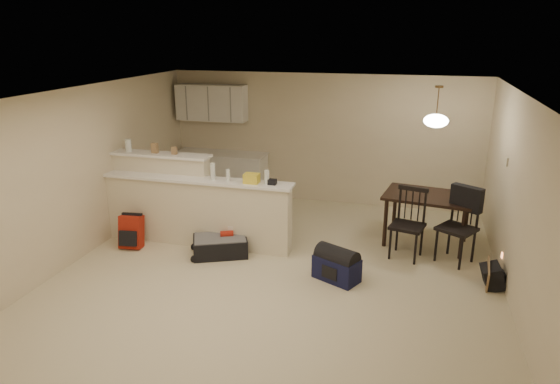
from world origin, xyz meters
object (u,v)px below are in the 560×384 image
(suitcase, at_px, (220,246))
(red_backpack, at_px, (131,232))
(black_daypack, at_px, (493,276))
(dining_chair_far, at_px, (457,227))
(dining_table, at_px, (428,201))
(dining_chair_near, at_px, (407,224))
(pendant_lamp, at_px, (436,120))
(navy_duffel, at_px, (337,269))

(suitcase, bearing_deg, red_backpack, 159.68)
(black_daypack, bearing_deg, dining_chair_far, 30.27)
(dining_table, xyz_separation_m, dining_chair_near, (-0.29, -0.60, -0.19))
(dining_chair_far, height_order, red_backpack, dining_chair_far)
(dining_table, relative_size, suitcase, 1.80)
(pendant_lamp, relative_size, dining_chair_far, 0.56)
(navy_duffel, bearing_deg, pendant_lamp, 79.54)
(dining_table, relative_size, navy_duffel, 2.37)
(dining_chair_far, distance_m, black_daypack, 0.90)
(red_backpack, bearing_deg, dining_chair_far, 1.94)
(black_daypack, bearing_deg, suitcase, 86.20)
(suitcase, bearing_deg, black_daypack, -24.29)
(dining_chair_near, height_order, suitcase, dining_chair_near)
(dining_chair_near, relative_size, black_daypack, 3.16)
(suitcase, bearing_deg, navy_duffel, -34.98)
(dining_chair_near, height_order, dining_chair_far, dining_chair_far)
(dining_chair_far, bearing_deg, red_backpack, -138.79)
(dining_chair_far, relative_size, red_backpack, 2.15)
(suitcase, bearing_deg, pendant_lamp, -2.09)
(pendant_lamp, xyz_separation_m, dining_chair_far, (0.41, -0.56, -1.44))
(suitcase, bearing_deg, dining_chair_near, -11.22)
(dining_chair_near, distance_m, dining_chair_far, 0.70)
(dining_chair_near, distance_m, suitcase, 2.82)
(navy_duffel, bearing_deg, dining_chair_far, 58.87)
(pendant_lamp, distance_m, dining_chair_near, 1.60)
(dining_table, xyz_separation_m, pendant_lamp, (0.00, 0.00, 1.27))
(navy_duffel, relative_size, black_daypack, 1.81)
(suitcase, height_order, red_backpack, red_backpack)
(red_backpack, bearing_deg, pendant_lamp, 9.59)
(suitcase, xyz_separation_m, black_daypack, (3.87, 0.00, 0.01))
(dining_chair_far, relative_size, black_daypack, 3.27)
(pendant_lamp, xyz_separation_m, dining_chair_near, (-0.29, -0.60, -1.46))
(red_backpack, bearing_deg, black_daypack, -5.94)
(pendant_lamp, bearing_deg, black_daypack, -54.98)
(navy_duffel, bearing_deg, suitcase, -164.43)
(suitcase, distance_m, red_backpack, 1.45)
(pendant_lamp, bearing_deg, suitcase, -157.80)
(dining_chair_far, relative_size, suitcase, 1.37)
(pendant_lamp, relative_size, red_backpack, 1.21)
(pendant_lamp, xyz_separation_m, red_backpack, (-4.45, -1.33, -1.73))
(black_daypack, bearing_deg, dining_chair_near, 57.32)
(dining_table, xyz_separation_m, red_backpack, (-4.45, -1.33, -0.47))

